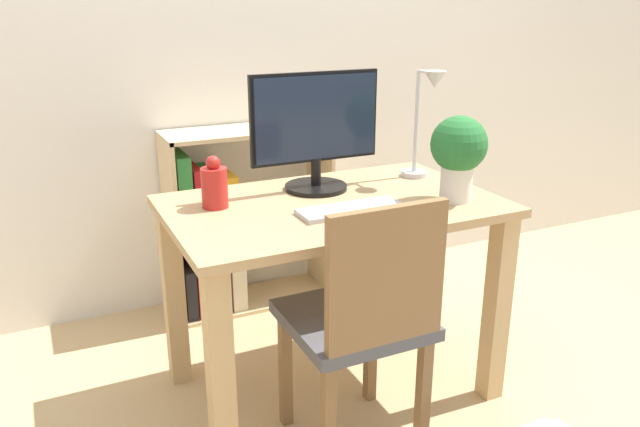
{
  "coord_description": "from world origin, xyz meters",
  "views": [
    {
      "loc": [
        -0.89,
        -1.78,
        1.37
      ],
      "look_at": [
        0.0,
        0.1,
        0.65
      ],
      "focal_mm": 35.0,
      "sensor_mm": 36.0,
      "label": 1
    }
  ],
  "objects_px": {
    "potted_plant": "(458,151)",
    "monitor": "(316,126)",
    "vase": "(214,185)",
    "bookshelf": "(223,232)",
    "chair": "(363,318)",
    "desk_lamp": "(426,114)",
    "keyboard": "(351,209)"
  },
  "relations": [
    {
      "from": "keyboard",
      "to": "vase",
      "type": "height_order",
      "value": "vase"
    },
    {
      "from": "potted_plant",
      "to": "monitor",
      "type": "bearing_deg",
      "value": 139.13
    },
    {
      "from": "desk_lamp",
      "to": "potted_plant",
      "type": "bearing_deg",
      "value": -99.54
    },
    {
      "from": "keyboard",
      "to": "monitor",
      "type": "bearing_deg",
      "value": 88.73
    },
    {
      "from": "bookshelf",
      "to": "desk_lamp",
      "type": "bearing_deg",
      "value": -49.54
    },
    {
      "from": "potted_plant",
      "to": "chair",
      "type": "distance_m",
      "value": 0.65
    },
    {
      "from": "desk_lamp",
      "to": "keyboard",
      "type": "bearing_deg",
      "value": -152.54
    },
    {
      "from": "vase",
      "to": "bookshelf",
      "type": "relative_size",
      "value": 0.21
    },
    {
      "from": "keyboard",
      "to": "bookshelf",
      "type": "relative_size",
      "value": 0.41
    },
    {
      "from": "chair",
      "to": "bookshelf",
      "type": "relative_size",
      "value": 1.03
    },
    {
      "from": "keyboard",
      "to": "potted_plant",
      "type": "bearing_deg",
      "value": -6.34
    },
    {
      "from": "monitor",
      "to": "chair",
      "type": "relative_size",
      "value": 0.56
    },
    {
      "from": "bookshelf",
      "to": "chair",
      "type": "bearing_deg",
      "value": -85.49
    },
    {
      "from": "vase",
      "to": "desk_lamp",
      "type": "xyz_separation_m",
      "value": [
        0.8,
        -0.01,
        0.17
      ]
    },
    {
      "from": "monitor",
      "to": "potted_plant",
      "type": "distance_m",
      "value": 0.49
    },
    {
      "from": "vase",
      "to": "bookshelf",
      "type": "xyz_separation_m",
      "value": [
        0.21,
        0.68,
        -0.42
      ]
    },
    {
      "from": "desk_lamp",
      "to": "chair",
      "type": "height_order",
      "value": "desk_lamp"
    },
    {
      "from": "vase",
      "to": "monitor",
      "type": "bearing_deg",
      "value": 7.12
    },
    {
      "from": "chair",
      "to": "bookshelf",
      "type": "bearing_deg",
      "value": 94.8
    },
    {
      "from": "monitor",
      "to": "desk_lamp",
      "type": "height_order",
      "value": "monitor"
    },
    {
      "from": "vase",
      "to": "desk_lamp",
      "type": "distance_m",
      "value": 0.82
    },
    {
      "from": "keyboard",
      "to": "chair",
      "type": "bearing_deg",
      "value": -108.38
    },
    {
      "from": "keyboard",
      "to": "potted_plant",
      "type": "distance_m",
      "value": 0.41
    },
    {
      "from": "keyboard",
      "to": "desk_lamp",
      "type": "relative_size",
      "value": 0.85
    },
    {
      "from": "vase",
      "to": "chair",
      "type": "distance_m",
      "value": 0.64
    },
    {
      "from": "vase",
      "to": "keyboard",
      "type": "bearing_deg",
      "value": -31.47
    },
    {
      "from": "monitor",
      "to": "chair",
      "type": "xyz_separation_m",
      "value": [
        -0.08,
        -0.51,
        -0.48
      ]
    },
    {
      "from": "vase",
      "to": "bookshelf",
      "type": "distance_m",
      "value": 0.83
    },
    {
      "from": "desk_lamp",
      "to": "potted_plant",
      "type": "relative_size",
      "value": 1.42
    },
    {
      "from": "desk_lamp",
      "to": "bookshelf",
      "type": "bearing_deg",
      "value": 130.46
    },
    {
      "from": "monitor",
      "to": "chair",
      "type": "distance_m",
      "value": 0.7
    },
    {
      "from": "vase",
      "to": "desk_lamp",
      "type": "bearing_deg",
      "value": -0.88
    }
  ]
}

